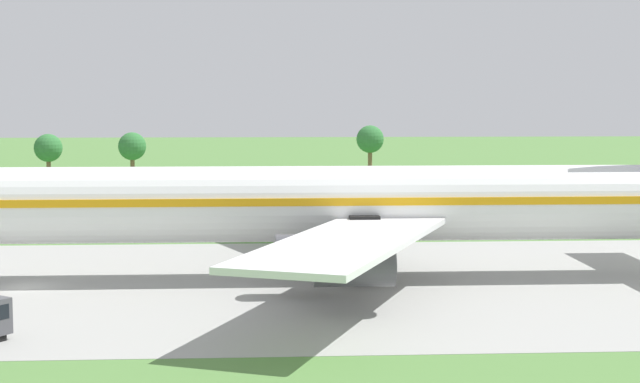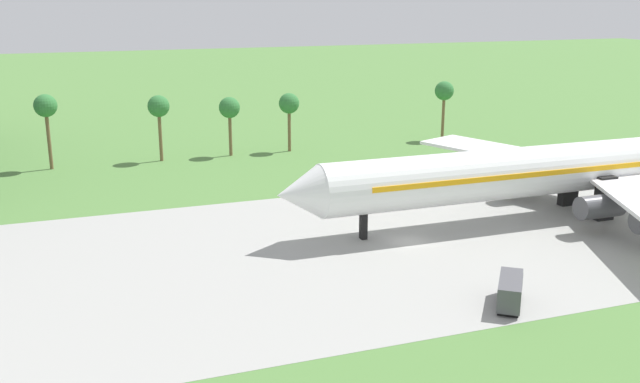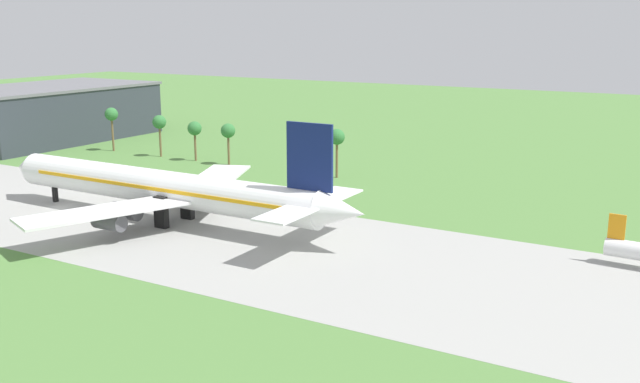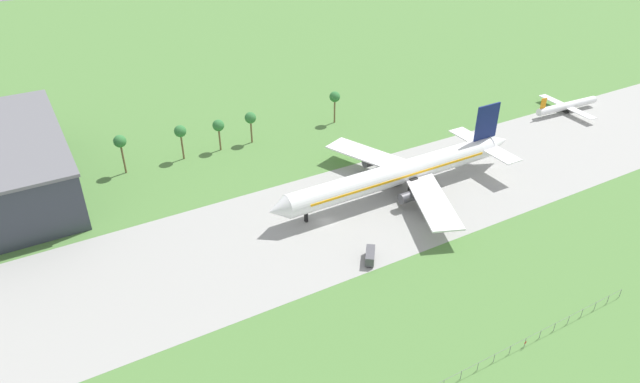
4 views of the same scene
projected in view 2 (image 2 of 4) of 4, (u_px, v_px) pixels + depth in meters
ground_plane at (408, 241)px, 80.77m from camera, size 600.00×600.00×0.00m
taxiway_strip at (408, 241)px, 80.76m from camera, size 320.00×44.00×0.02m
jet_airliner at (579, 167)px, 89.53m from camera, size 78.37×55.74×19.67m
baggage_tug at (510, 291)px, 63.89m from camera, size 5.00×5.76×2.62m
palm_tree_row at (242, 104)px, 122.05m from camera, size 74.34×3.60×12.02m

